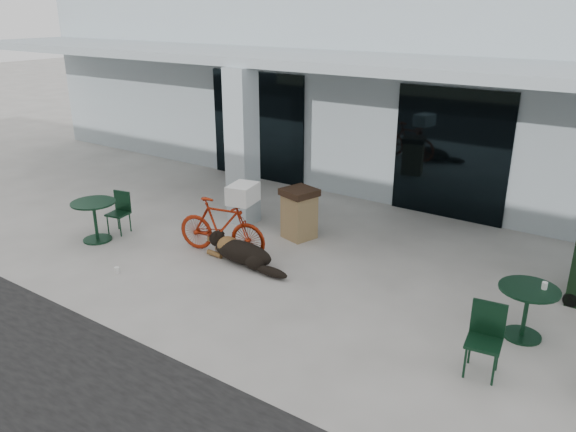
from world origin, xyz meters
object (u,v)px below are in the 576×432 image
Objects in this scene: bicycle at (221,227)px; cafe_table_far at (525,313)px; cafe_chair_far_a at (484,342)px; trash_receptacle at (299,214)px; dog at (243,251)px; cafe_table_near at (95,221)px; cafe_chair_near at (118,213)px.

cafe_table_far is at bearing -98.94° from bicycle.
cafe_chair_far_a is 0.91× the size of trash_receptacle.
dog is (0.58, -0.12, -0.29)m from bicycle.
cafe_chair_far_a reaches higher than cafe_table_far.
bicycle is 1.75× the size of trash_receptacle.
bicycle is 2.09× the size of cafe_table_near.
bicycle is 5.00m from cafe_chair_far_a.
cafe_table_far is 1.18m from cafe_chair_far_a.
cafe_table_far is at bearing 7.89° from dog.
dog is 4.57m from cafe_table_far.
cafe_table_near is 3.86m from trash_receptacle.
cafe_chair_near is at bearing -174.93° from cafe_table_far.
dog is at bearing -6.04° from cafe_chair_near.
cafe_chair_near is (-2.89, -0.29, 0.18)m from dog.
dog is 1.67× the size of cafe_table_near.
cafe_table_near is at bearing 172.02° from cafe_chair_far_a.
bicycle is 0.66m from dog.
cafe_table_far is (4.55, 0.37, 0.14)m from dog.
cafe_chair_far_a reaches higher than cafe_chair_near.
cafe_chair_near is at bearing 83.76° from cafe_table_near.
cafe_chair_near is (0.05, 0.49, 0.02)m from cafe_table_near.
cafe_table_near is 7.29m from cafe_chair_far_a.
cafe_chair_near is at bearing 168.15° from cafe_chair_far_a.
cafe_table_near is (-2.95, -0.78, 0.16)m from dog.
bicycle is at bearing 20.81° from cafe_table_near.
cafe_table_near is at bearing -143.13° from trash_receptacle.
cafe_table_near is at bearing -171.28° from cafe_table_far.
cafe_chair_far_a is at bearing -0.03° from cafe_table_near.
cafe_table_near is 7.59m from cafe_table_far.
dog is at bearing -113.89° from bicycle.
cafe_chair_near reaches higher than dog.
trash_receptacle reaches higher than cafe_table_near.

